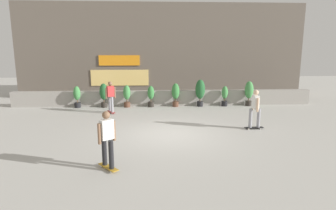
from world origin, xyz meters
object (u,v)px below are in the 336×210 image
potted_plant_1 (104,94)px  potted_plant_3 (151,95)px  skater_foreground (107,137)px  potted_plant_2 (127,95)px  potted_plant_7 (249,92)px  potted_plant_4 (176,93)px  skater_far_right (111,96)px  potted_plant_0 (77,96)px  potted_plant_5 (200,91)px  skater_by_wall_left (255,108)px  potted_plant_6 (225,96)px

potted_plant_1 → potted_plant_3: bearing=0.0°
potted_plant_3 → skater_foreground: 8.91m
potted_plant_2 → potted_plant_7: size_ratio=0.87×
potted_plant_2 → potted_plant_3: bearing=0.0°
potted_plant_4 → skater_far_right: skater_far_right is taller
potted_plant_0 → potted_plant_3: size_ratio=1.01×
potted_plant_1 → skater_foreground: skater_foreground is taller
potted_plant_0 → potted_plant_3: 4.29m
potted_plant_0 → potted_plant_5: 7.22m
potted_plant_4 → potted_plant_7: 4.42m
potted_plant_0 → skater_by_wall_left: skater_by_wall_left is taller
potted_plant_3 → potted_plant_0: bearing=180.0°
potted_plant_5 → potted_plant_6: bearing=0.0°
potted_plant_0 → skater_far_right: skater_far_right is taller
potted_plant_4 → potted_plant_7: (4.42, -0.00, 0.07)m
potted_plant_5 → potted_plant_7: (2.96, 0.00, -0.08)m
potted_plant_6 → potted_plant_7: bearing=0.0°
potted_plant_1 → potted_plant_2: (1.34, -0.00, -0.09)m
potted_plant_2 → skater_far_right: skater_far_right is taller
skater_far_right → potted_plant_1: bearing=112.0°
potted_plant_0 → skater_far_right: size_ratio=0.75×
potted_plant_5 → skater_far_right: 5.28m
potted_plant_2 → skater_foreground: bearing=-88.6°
potted_plant_2 → skater_by_wall_left: size_ratio=0.77×
potted_plant_5 → skater_foreground: 9.74m
potted_plant_1 → potted_plant_5: bearing=-0.0°
potted_plant_3 → potted_plant_7: size_ratio=0.84×
potted_plant_4 → potted_plant_7: potted_plant_7 is taller
potted_plant_0 → potted_plant_5: potted_plant_5 is taller
potted_plant_2 → potted_plant_5: (4.34, 0.00, 0.22)m
potted_plant_0 → potted_plant_6: potted_plant_0 is taller
potted_plant_4 → skater_by_wall_left: bearing=-59.4°
potted_plant_0 → potted_plant_6: 8.70m
skater_by_wall_left → potted_plant_7: bearing=73.7°
potted_plant_1 → skater_by_wall_left: bearing=-34.9°
potted_plant_2 → potted_plant_3: 1.41m
potted_plant_0 → potted_plant_1: bearing=-0.0°
potted_plant_6 → skater_foreground: skater_foreground is taller
potted_plant_0 → skater_by_wall_left: bearing=-29.9°
potted_plant_1 → skater_foreground: size_ratio=0.83×
skater_far_right → skater_by_wall_left: same height
potted_plant_1 → potted_plant_3: 2.75m
potted_plant_2 → potted_plant_5: 4.34m
potted_plant_4 → skater_far_right: size_ratio=0.82×
potted_plant_0 → potted_plant_1: potted_plant_1 is taller
potted_plant_2 → skater_foreground: 8.83m
potted_plant_1 → potted_plant_4: potted_plant_1 is taller
potted_plant_3 → skater_foreground: size_ratio=0.74×
potted_plant_0 → skater_foreground: bearing=-70.6°
potted_plant_2 → skater_foreground: size_ratio=0.77×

